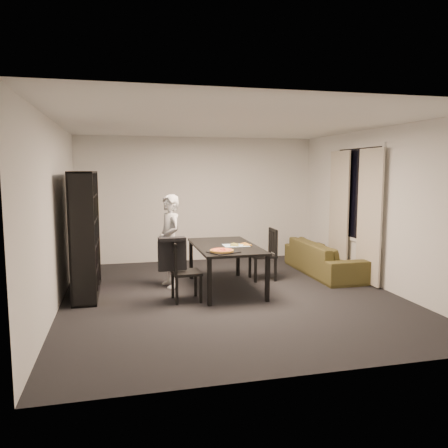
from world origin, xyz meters
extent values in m
cube|color=black|center=(0.00, 0.00, 0.00)|extent=(5.00, 5.50, 0.01)
cube|color=white|center=(0.00, 0.00, 2.60)|extent=(5.00, 5.50, 0.01)
cube|color=white|center=(0.00, 2.75, 1.30)|extent=(5.00, 0.01, 2.60)
cube|color=white|center=(0.00, -2.75, 1.30)|extent=(5.00, 0.01, 2.60)
cube|color=white|center=(-2.50, 0.00, 1.30)|extent=(0.01, 5.50, 2.60)
cube|color=white|center=(2.50, 0.00, 1.30)|extent=(0.01, 5.50, 2.60)
cube|color=black|center=(2.48, 0.60, 1.50)|extent=(0.02, 1.40, 1.60)
cube|color=white|center=(2.48, 0.60, 1.50)|extent=(0.03, 1.52, 1.72)
cube|color=beige|center=(2.40, 0.08, 1.15)|extent=(0.03, 0.70, 2.25)
cube|color=beige|center=(2.40, 1.12, 1.15)|extent=(0.03, 0.70, 2.25)
cube|color=black|center=(-2.16, 0.60, 0.95)|extent=(0.35, 1.50, 1.90)
cube|color=black|center=(0.01, 0.36, 0.70)|extent=(0.96, 1.73, 0.04)
cube|color=black|center=(-0.43, -0.46, 0.34)|extent=(0.06, 0.06, 0.68)
cube|color=black|center=(0.44, -0.46, 0.34)|extent=(0.06, 0.06, 0.68)
cube|color=black|center=(-0.43, 1.17, 0.34)|extent=(0.06, 0.06, 0.68)
cube|color=black|center=(0.44, 1.17, 0.34)|extent=(0.06, 0.06, 0.68)
cube|color=black|center=(-0.70, -0.13, 0.42)|extent=(0.43, 0.43, 0.04)
cube|color=black|center=(-0.89, -0.13, 0.66)|extent=(0.06, 0.41, 0.44)
cube|color=black|center=(-0.89, -0.13, 0.86)|extent=(0.05, 0.39, 0.05)
cube|color=black|center=(-0.52, -0.29, 0.20)|extent=(0.04, 0.04, 0.40)
cube|color=black|center=(-0.54, 0.06, 0.20)|extent=(0.04, 0.04, 0.40)
cube|color=black|center=(-0.87, -0.31, 0.20)|extent=(0.04, 0.04, 0.40)
cube|color=black|center=(-0.89, 0.04, 0.20)|extent=(0.04, 0.04, 0.40)
cube|color=black|center=(0.79, 0.81, 0.43)|extent=(0.43, 0.43, 0.04)
cube|color=black|center=(0.98, 0.80, 0.67)|extent=(0.05, 0.42, 0.45)
cube|color=black|center=(0.98, 0.80, 0.87)|extent=(0.04, 0.40, 0.05)
cube|color=black|center=(0.61, 0.99, 0.20)|extent=(0.04, 0.04, 0.41)
cube|color=black|center=(0.60, 0.63, 0.20)|extent=(0.04, 0.04, 0.41)
cube|color=black|center=(0.97, 0.98, 0.20)|extent=(0.04, 0.04, 0.41)
cube|color=black|center=(0.96, 0.62, 0.20)|extent=(0.04, 0.04, 0.41)
cube|color=black|center=(-0.91, -0.14, 0.68)|extent=(0.41, 0.10, 0.44)
cube|color=black|center=(-0.91, -0.14, 0.93)|extent=(0.40, 0.19, 0.05)
imported|color=silver|center=(-0.84, 0.73, 0.76)|extent=(0.51, 0.64, 1.52)
cube|color=black|center=(-0.17, -0.24, 0.73)|extent=(0.50, 0.45, 0.01)
cylinder|color=#AC7D32|center=(-0.19, -0.23, 0.74)|extent=(0.35, 0.35, 0.02)
cylinder|color=orange|center=(-0.19, -0.23, 0.76)|extent=(0.31, 0.31, 0.01)
cube|color=silver|center=(0.16, 0.27, 0.72)|extent=(0.40, 0.31, 0.01)
imported|color=#423B1A|center=(2.06, 0.96, 0.30)|extent=(0.80, 2.04, 0.60)
camera|label=1|loc=(-1.63, -6.36, 1.91)|focal=35.00mm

